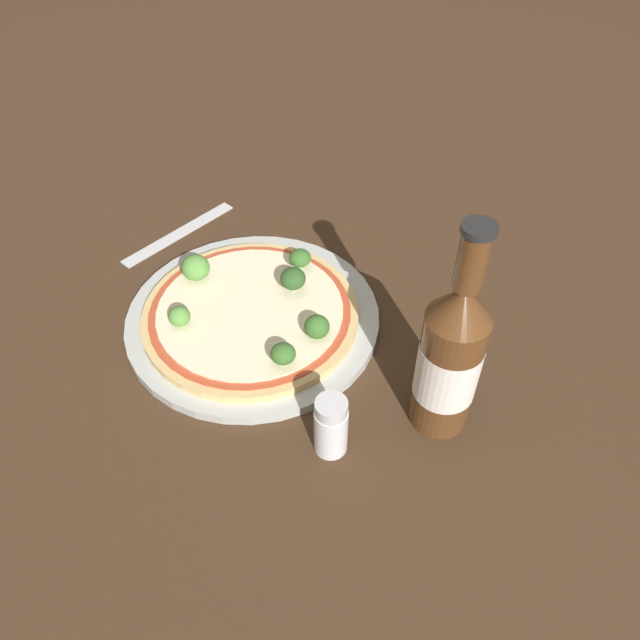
{
  "coord_description": "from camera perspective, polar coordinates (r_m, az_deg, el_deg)",
  "views": [
    {
      "loc": [
        0.47,
        -0.27,
        0.53
      ],
      "look_at": [
        0.11,
        0.01,
        0.06
      ],
      "focal_mm": 35.0,
      "sensor_mm": 36.0,
      "label": 1
    }
  ],
  "objects": [
    {
      "name": "ground_plane",
      "position": [
        0.76,
        -5.38,
        1.08
      ],
      "size": [
        3.0,
        3.0,
        0.0
      ],
      "primitive_type": "plane",
      "color": "#3D2819"
    },
    {
      "name": "plate",
      "position": [
        0.74,
        -6.13,
        0.19
      ],
      "size": [
        0.3,
        0.3,
        0.01
      ],
      "color": "#B2B7B2",
      "rests_on": "ground_plane"
    },
    {
      "name": "pizza",
      "position": [
        0.73,
        -6.38,
        0.65
      ],
      "size": [
        0.25,
        0.25,
        0.01
      ],
      "color": "tan",
      "rests_on": "plate"
    },
    {
      "name": "broccoli_floret_0",
      "position": [
        0.76,
        -11.3,
        4.71
      ],
      "size": [
        0.03,
        0.03,
        0.03
      ],
      "color": "#89A866",
      "rests_on": "pizza"
    },
    {
      "name": "broccoli_floret_1",
      "position": [
        0.71,
        -12.74,
        0.32
      ],
      "size": [
        0.02,
        0.02,
        0.02
      ],
      "color": "#89A866",
      "rests_on": "pizza"
    },
    {
      "name": "broccoli_floret_2",
      "position": [
        0.65,
        -3.4,
        -3.11
      ],
      "size": [
        0.03,
        0.03,
        0.03
      ],
      "color": "#89A866",
      "rests_on": "pizza"
    },
    {
      "name": "broccoli_floret_3",
      "position": [
        0.76,
        -1.84,
        5.67
      ],
      "size": [
        0.03,
        0.03,
        0.03
      ],
      "color": "#89A866",
      "rests_on": "pizza"
    },
    {
      "name": "broccoli_floret_4",
      "position": [
        0.68,
        -0.28,
        -0.63
      ],
      "size": [
        0.03,
        0.03,
        0.03
      ],
      "color": "#89A866",
      "rests_on": "pizza"
    },
    {
      "name": "broccoli_floret_5",
      "position": [
        0.73,
        -2.49,
        3.8
      ],
      "size": [
        0.03,
        0.03,
        0.03
      ],
      "color": "#89A866",
      "rests_on": "pizza"
    },
    {
      "name": "beer_bottle",
      "position": [
        0.6,
        11.81,
        -3.34
      ],
      "size": [
        0.06,
        0.06,
        0.24
      ],
      "color": "#563319",
      "rests_on": "ground_plane"
    },
    {
      "name": "pepper_shaker",
      "position": [
        0.61,
        1.0,
        -9.68
      ],
      "size": [
        0.03,
        0.03,
        0.07
      ],
      "color": "silver",
      "rests_on": "ground_plane"
    },
    {
      "name": "fork",
      "position": [
        0.89,
        -12.75,
        7.76
      ],
      "size": [
        0.05,
        0.18,
        0.0
      ],
      "rotation": [
        0.0,
        0.0,
        1.75
      ],
      "color": "silver",
      "rests_on": "ground_plane"
    }
  ]
}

